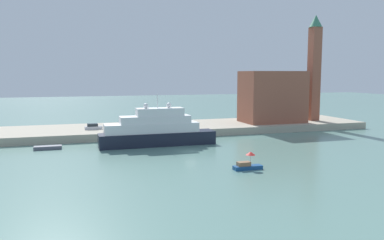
{
  "coord_description": "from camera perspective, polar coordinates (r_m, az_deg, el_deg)",
  "views": [
    {
      "loc": [
        -21.66,
        -70.69,
        14.82
      ],
      "look_at": [
        2.13,
        6.0,
        5.37
      ],
      "focal_mm": 36.49,
      "sensor_mm": 36.0,
      "label": 1
    }
  ],
  "objects": [
    {
      "name": "ground",
      "position": [
        75.4,
        -0.2,
        -4.62
      ],
      "size": [
        400.0,
        400.0,
        0.0
      ],
      "primitive_type": "plane",
      "color": "slate"
    },
    {
      "name": "bell_tower",
      "position": [
        115.5,
        17.44,
        7.69
      ],
      "size": [
        3.58,
        3.58,
        29.36
      ],
      "color": "#93513D",
      "rests_on": "quay_dock"
    },
    {
      "name": "mooring_bollard",
      "position": [
        93.56,
        0.68,
        -1.04
      ],
      "size": [
        0.54,
        0.54,
        0.83
      ],
      "primitive_type": "cylinder",
      "color": "black",
      "rests_on": "quay_dock"
    },
    {
      "name": "quay_dock",
      "position": [
        100.01,
        -4.56,
        -1.31
      ],
      "size": [
        110.0,
        19.91,
        1.78
      ],
      "primitive_type": "cube",
      "color": "#ADA38E",
      "rests_on": "ground"
    },
    {
      "name": "large_yacht",
      "position": [
        81.53,
        -5.28,
        -1.57
      ],
      "size": [
        24.23,
        4.65,
        10.82
      ],
      "color": "black",
      "rests_on": "ground"
    },
    {
      "name": "small_motorboat",
      "position": [
        61.9,
        8.09,
        -6.4
      ],
      "size": [
        4.59,
        1.52,
        2.79
      ],
      "color": "navy",
      "rests_on": "ground"
    },
    {
      "name": "parked_car",
      "position": [
        95.74,
        -14.25,
        -0.97
      ],
      "size": [
        4.09,
        1.74,
        1.35
      ],
      "color": "silver",
      "rests_on": "quay_dock"
    },
    {
      "name": "harbor_building",
      "position": [
        108.52,
        11.66,
        3.35
      ],
      "size": [
        16.34,
        10.23,
        13.86
      ],
      "primitive_type": "cube",
      "color": "#93513D",
      "rests_on": "quay_dock"
    },
    {
      "name": "work_barge",
      "position": [
        82.57,
        -20.32,
        -3.8
      ],
      "size": [
        5.27,
        1.77,
        0.69
      ],
      "primitive_type": "cube",
      "color": "#595966",
      "rests_on": "ground"
    },
    {
      "name": "person_figure",
      "position": [
        93.07,
        -11.04,
        -1.01
      ],
      "size": [
        0.36,
        0.36,
        1.6
      ],
      "color": "#334C8C",
      "rests_on": "quay_dock"
    }
  ]
}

